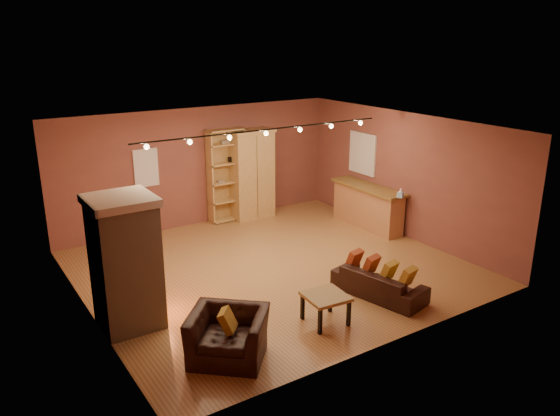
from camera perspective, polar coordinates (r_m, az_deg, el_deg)
floor at (r=10.83m, az=-0.79°, el=-6.30°), size 7.00×7.00×0.00m
ceiling at (r=10.01m, az=-0.86°, el=8.49°), size 7.00×7.00×0.00m
back_wall at (r=13.10m, az=-8.46°, el=4.28°), size 7.00×0.02×2.80m
left_wall at (r=9.06m, az=-19.90°, el=-2.77°), size 0.02×6.50×2.80m
right_wall at (r=12.49m, az=12.91°, el=3.35°), size 0.02×6.50×2.80m
fireplace at (r=8.75m, az=-15.80°, el=-5.50°), size 1.01×0.98×2.12m
back_window at (r=12.58m, az=-13.83°, el=4.10°), size 0.56×0.04×0.86m
bookcase at (r=13.32m, az=-5.74°, el=3.52°), size 0.93×0.36×2.27m
armoire at (r=13.50m, az=-2.99°, el=3.57°), size 1.09×0.62×2.21m
bar_counter at (r=13.10m, az=9.13°, el=0.20°), size 0.57×2.10×1.00m
tissue_box at (r=12.15m, az=12.49°, el=1.48°), size 0.15×0.15×0.22m
right_window at (r=13.39m, az=8.61°, el=5.66°), size 0.05×0.90×1.00m
loveseat at (r=9.76m, az=10.33°, el=-7.20°), size 0.85×1.73×0.72m
armchair at (r=7.89m, az=-5.48°, el=-12.36°), size 1.26×1.23×0.93m
coffee_table at (r=8.77m, az=4.79°, el=-9.45°), size 0.69×0.69×0.48m
track_rail at (r=10.20m, az=-1.46°, el=7.99°), size 5.20×0.09×0.13m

